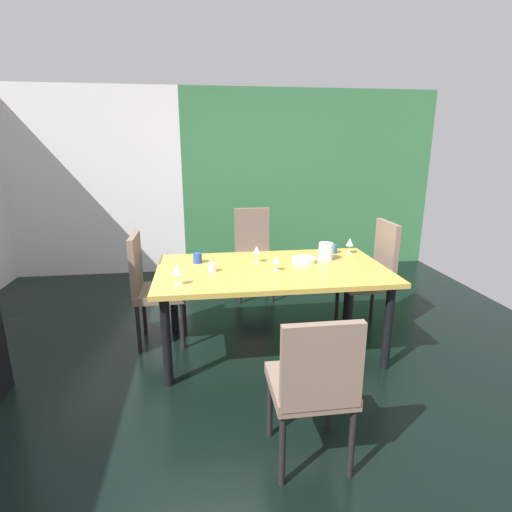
% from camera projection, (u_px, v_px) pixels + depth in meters
% --- Properties ---
extents(ground_plane, '(6.00, 5.91, 0.02)m').
position_uv_depth(ground_plane, '(253.00, 377.00, 3.15)').
color(ground_plane, black).
extents(back_panel_interior, '(2.40, 0.10, 2.50)m').
position_uv_depth(back_panel_interior, '(92.00, 184.00, 5.35)').
color(back_panel_interior, silver).
rests_on(back_panel_interior, ground_plane).
extents(garden_window_panel, '(3.60, 0.10, 2.50)m').
position_uv_depth(garden_window_panel, '(309.00, 181.00, 5.75)').
color(garden_window_panel, '#316A3C').
rests_on(garden_window_panel, ground_plane).
extents(dining_table, '(1.93, 1.09, 0.76)m').
position_uv_depth(dining_table, '(272.00, 276.00, 3.39)').
color(dining_table, '#B7943D').
rests_on(dining_table, ground_plane).
extents(chair_head_far, '(0.44, 0.45, 1.04)m').
position_uv_depth(chair_head_far, '(253.00, 249.00, 4.73)').
color(chair_head_far, '#725C4E').
rests_on(chair_head_far, ground_plane).
extents(chair_head_near, '(0.44, 0.44, 0.93)m').
position_uv_depth(chair_head_near, '(314.00, 382.00, 2.14)').
color(chair_head_near, '#725C4E').
rests_on(chair_head_near, ground_plane).
extents(chair_right_far, '(0.44, 0.44, 1.06)m').
position_uv_depth(chair_right_far, '(373.00, 271.00, 3.85)').
color(chair_right_far, '#725C4E').
rests_on(chair_right_far, ground_plane).
extents(chair_left_far, '(0.44, 0.44, 1.01)m').
position_uv_depth(chair_left_far, '(151.00, 283.00, 3.58)').
color(chair_left_far, '#725C4E').
rests_on(chair_left_far, ground_plane).
extents(wine_glass_north, '(0.07, 0.07, 0.15)m').
position_uv_depth(wine_glass_north, '(177.00, 270.00, 2.93)').
color(wine_glass_north, silver).
rests_on(wine_glass_north, dining_table).
extents(wine_glass_corner, '(0.06, 0.06, 0.12)m').
position_uv_depth(wine_glass_corner, '(276.00, 260.00, 3.27)').
color(wine_glass_corner, silver).
rests_on(wine_glass_corner, dining_table).
extents(wine_glass_left, '(0.06, 0.06, 0.15)m').
position_uv_depth(wine_glass_left, '(257.00, 251.00, 3.50)').
color(wine_glass_left, silver).
rests_on(wine_glass_left, dining_table).
extents(wine_glass_west, '(0.07, 0.07, 0.15)m').
position_uv_depth(wine_glass_west, '(350.00, 242.00, 3.80)').
color(wine_glass_west, silver).
rests_on(wine_glass_west, dining_table).
extents(serving_bowl_south, '(0.20, 0.20, 0.05)m').
position_uv_depth(serving_bowl_south, '(304.00, 260.00, 3.51)').
color(serving_bowl_south, white).
rests_on(serving_bowl_south, dining_table).
extents(cup_rear, '(0.07, 0.07, 0.08)m').
position_uv_depth(cup_rear, '(333.00, 249.00, 3.82)').
color(cup_rear, '#235A9B').
rests_on(cup_rear, dining_table).
extents(cup_center, '(0.08, 0.08, 0.09)m').
position_uv_depth(cup_center, '(198.00, 258.00, 3.50)').
color(cup_center, '#264598').
rests_on(cup_center, dining_table).
extents(cup_near_shelf, '(0.07, 0.07, 0.07)m').
position_uv_depth(cup_near_shelf, '(212.00, 267.00, 3.26)').
color(cup_near_shelf, '#FBE9CE').
rests_on(cup_near_shelf, dining_table).
extents(pitcher_right, '(0.14, 0.13, 0.16)m').
position_uv_depth(pitcher_right, '(326.00, 251.00, 3.58)').
color(pitcher_right, white).
rests_on(pitcher_right, dining_table).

